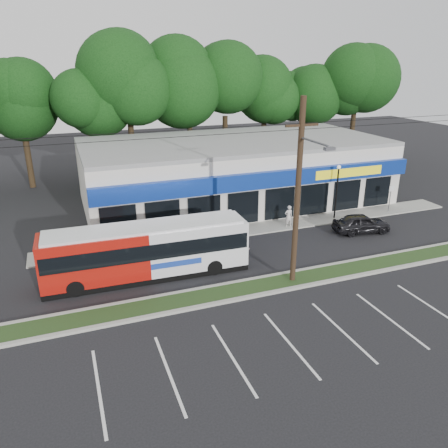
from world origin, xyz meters
TOP-DOWN VIEW (x-y plane):
  - ground at (0.00, 0.00)m, footprint 120.00×120.00m
  - grass_strip at (0.00, 1.00)m, footprint 40.00×1.60m
  - curb_south at (0.00, 0.15)m, footprint 40.00×0.25m
  - curb_north at (0.00, 1.85)m, footprint 40.00×0.25m
  - sidewalk at (5.00, 9.00)m, footprint 32.00×2.20m
  - strip_mall at (5.50, 15.91)m, footprint 25.00×12.55m
  - utility_pole at (2.83, 0.93)m, footprint 50.00×2.77m
  - lamp_post at (11.00, 8.80)m, footprint 0.30×0.30m
  - sign_post at (16.00, 8.57)m, footprint 0.45×0.10m
  - tree_line at (4.00, 26.00)m, footprint 46.76×6.76m
  - metrobus at (-4.38, 4.50)m, footprint 11.48×2.76m
  - car_dark at (11.17, 5.77)m, footprint 4.25×2.26m
  - pedestrian_a at (6.80, 8.50)m, footprint 0.62×0.42m
  - pedestrian_b at (2.13, 6.00)m, footprint 1.15×1.08m

SIDE VIEW (x-z plane):
  - ground at x=0.00m, z-range 0.00..0.00m
  - sidewalk at x=5.00m, z-range 0.00..0.10m
  - grass_strip at x=0.00m, z-range 0.00..0.12m
  - curb_south at x=0.00m, z-range 0.00..0.14m
  - curb_north at x=0.00m, z-range 0.00..0.14m
  - car_dark at x=11.17m, z-range 0.00..1.37m
  - pedestrian_a at x=6.80m, z-range 0.00..1.68m
  - pedestrian_b at x=2.13m, z-range 0.00..1.87m
  - sign_post at x=16.00m, z-range 0.44..2.67m
  - metrobus at x=-4.38m, z-range 0.09..3.16m
  - strip_mall at x=5.50m, z-range 0.00..5.30m
  - lamp_post at x=11.00m, z-range 0.55..4.80m
  - utility_pole at x=2.83m, z-range 0.41..10.41m
  - tree_line at x=4.00m, z-range 2.50..14.33m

